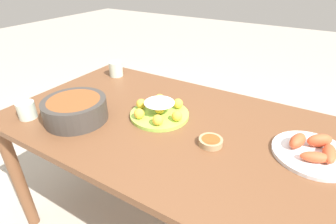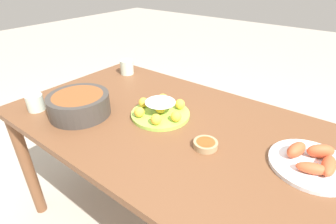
{
  "view_description": "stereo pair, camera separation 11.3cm",
  "coord_description": "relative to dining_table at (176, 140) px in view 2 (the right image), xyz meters",
  "views": [
    {
      "loc": [
        -0.46,
        0.84,
        1.3
      ],
      "look_at": [
        0.05,
        -0.01,
        0.74
      ],
      "focal_mm": 28.0,
      "sensor_mm": 36.0,
      "label": 1
    },
    {
      "loc": [
        -0.55,
        0.77,
        1.3
      ],
      "look_at": [
        0.05,
        -0.01,
        0.74
      ],
      "focal_mm": 28.0,
      "sensor_mm": 36.0,
      "label": 2
    }
  ],
  "objects": [
    {
      "name": "cup_far",
      "position": [
        0.59,
        0.3,
        0.12
      ],
      "size": [
        0.08,
        0.08,
        0.08
      ],
      "color": "beige",
      "rests_on": "dining_table"
    },
    {
      "name": "sauce_bowl",
      "position": [
        -0.18,
        0.06,
        0.1
      ],
      "size": [
        0.09,
        0.09,
        0.02
      ],
      "color": "tan",
      "rests_on": "dining_table"
    },
    {
      "name": "serving_bowl",
      "position": [
        0.4,
        0.2,
        0.14
      ],
      "size": [
        0.27,
        0.27,
        0.1
      ],
      "color": "#3D3833",
      "rests_on": "dining_table"
    },
    {
      "name": "cup_near",
      "position": [
        0.59,
        -0.29,
        0.13
      ],
      "size": [
        0.08,
        0.08,
        0.09
      ],
      "color": "beige",
      "rests_on": "dining_table"
    },
    {
      "name": "seafood_platter",
      "position": [
        -0.52,
        -0.07,
        0.1
      ],
      "size": [
        0.28,
        0.28,
        0.06
      ],
      "color": "silver",
      "rests_on": "dining_table"
    },
    {
      "name": "dining_table",
      "position": [
        0.0,
        0.0,
        0.0
      ],
      "size": [
        1.54,
        0.85,
        0.7
      ],
      "color": "brown",
      "rests_on": "ground_plane"
    },
    {
      "name": "cake_plate",
      "position": [
        0.1,
        -0.01,
        0.11
      ],
      "size": [
        0.26,
        0.26,
        0.08
      ],
      "color": "#99CC4C",
      "rests_on": "dining_table"
    }
  ]
}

